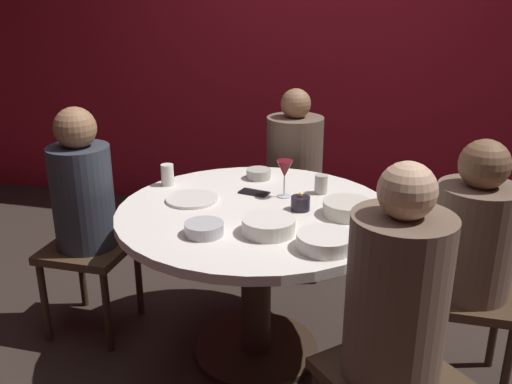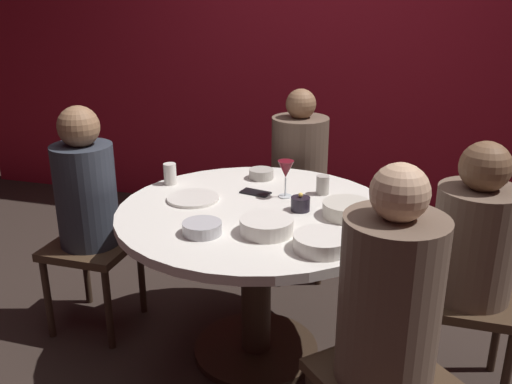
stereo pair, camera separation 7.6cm
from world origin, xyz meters
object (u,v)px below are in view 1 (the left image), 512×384
(bowl_salad_center, at_px, (269,226))
(bowl_sauce_side, at_px, (259,174))
(seated_diner_left, at_px, (83,198))
(cup_near_candle, at_px, (321,184))
(dining_table, at_px, (256,244))
(seated_diner_front_right, at_px, (396,302))
(seated_diner_back, at_px, (294,161))
(cell_phone, at_px, (254,193))
(bowl_rice_portion, at_px, (325,241))
(seated_diner_right, at_px, (473,241))
(candle_holder, at_px, (300,203))
(bowl_serving_large, at_px, (204,229))
(wine_glass, at_px, (285,170))
(cup_by_left_diner, at_px, (167,175))
(dinner_plate, at_px, (192,199))
(cup_by_right_diner, at_px, (377,221))
(bowl_small_white, at_px, (348,208))

(bowl_salad_center, distance_m, bowl_sauce_side, 0.68)
(seated_diner_left, xyz_separation_m, cup_near_candle, (1.11, 0.27, 0.08))
(dining_table, relative_size, seated_diner_front_right, 1.03)
(seated_diner_back, distance_m, cell_phone, 0.72)
(bowl_salad_center, bearing_deg, bowl_rice_portion, -19.45)
(dining_table, xyz_separation_m, seated_diner_right, (0.92, 0.00, 0.12))
(bowl_salad_center, bearing_deg, seated_diner_right, 16.38)
(candle_holder, distance_m, bowl_serving_large, 0.48)
(seated_diner_left, xyz_separation_m, wine_glass, (0.95, 0.18, 0.16))
(cup_by_left_diner, bearing_deg, dinner_plate, -41.90)
(bowl_sauce_side, bearing_deg, seated_diner_right, -22.21)
(wine_glass, xyz_separation_m, cup_near_candle, (0.16, 0.09, -0.08))
(seated_diner_back, bearing_deg, bowl_salad_center, 5.64)
(candle_holder, bearing_deg, bowl_sauce_side, 127.40)
(cup_near_candle, bearing_deg, dining_table, -132.25)
(bowl_rice_portion, relative_size, cup_near_candle, 2.40)
(seated_diner_right, bearing_deg, dining_table, 0.00)
(seated_diner_right, bearing_deg, cell_phone, -11.04)
(wine_glass, bearing_deg, seated_diner_right, -12.59)
(bowl_salad_center, relative_size, bowl_rice_portion, 0.99)
(cell_phone, xyz_separation_m, bowl_serving_large, (-0.07, -0.50, 0.02))
(bowl_salad_center, xyz_separation_m, bowl_rice_portion, (0.24, -0.08, -0.00))
(cell_phone, height_order, bowl_sauce_side, bowl_sauce_side)
(seated_diner_left, bearing_deg, wine_glass, 11.01)
(seated_diner_right, height_order, candle_holder, seated_diner_right)
(dining_table, height_order, cup_by_left_diner, cup_by_left_diner)
(wine_glass, bearing_deg, cell_phone, 177.87)
(dinner_plate, bearing_deg, cell_phone, 32.74)
(seated_diner_front_right, bearing_deg, cup_by_left_diner, 8.88)
(seated_diner_back, bearing_deg, dinner_plate, -19.47)
(seated_diner_front_right, distance_m, cup_by_right_diner, 0.51)
(seated_diner_back, xyz_separation_m, cup_by_left_diner, (-0.50, -0.71, 0.10))
(cup_by_right_diner, bearing_deg, dining_table, 167.23)
(bowl_rice_portion, bearing_deg, seated_diner_front_right, -48.10)
(seated_diner_back, relative_size, candle_holder, 13.32)
(bowl_rice_portion, distance_m, cup_by_left_diner, 1.00)
(bowl_serving_large, relative_size, cup_near_candle, 1.75)
(seated_diner_right, bearing_deg, cup_near_candle, -22.26)
(dinner_plate, bearing_deg, bowl_serving_large, -62.08)
(wine_glass, bearing_deg, bowl_salad_center, -86.67)
(cup_by_left_diner, bearing_deg, wine_glass, -1.50)
(candle_holder, height_order, bowl_small_white, candle_holder)
(candle_holder, bearing_deg, seated_diner_left, -177.86)
(seated_diner_left, relative_size, bowl_serving_large, 7.34)
(seated_diner_front_right, bearing_deg, cup_by_right_diner, -34.58)
(dining_table, relative_size, cup_by_left_diner, 11.67)
(seated_diner_front_right, xyz_separation_m, dinner_plate, (-0.93, 0.65, 0.02))
(seated_diner_front_right, relative_size, bowl_serving_large, 7.57)
(bowl_sauce_side, bearing_deg, candle_holder, -52.60)
(cell_phone, bearing_deg, wine_glass, 99.75)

